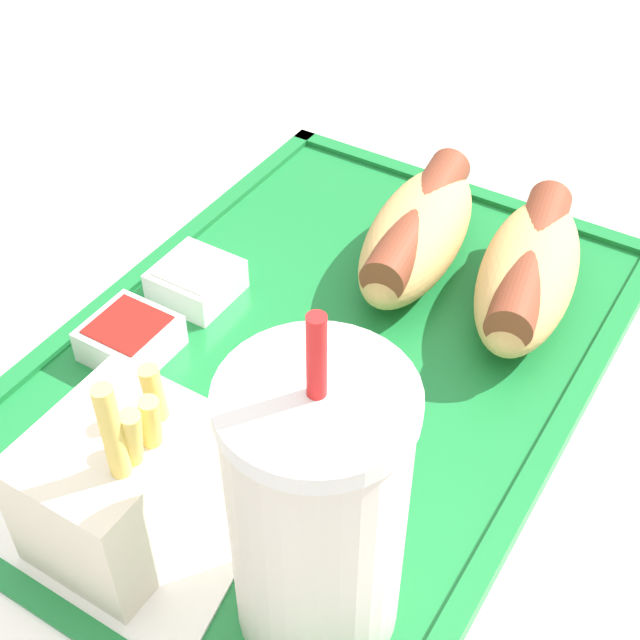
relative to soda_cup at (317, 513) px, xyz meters
The scene contains 8 objects.
food_tray 0.17m from the soda_cup, 148.69° to the right, with size 0.40×0.28×0.01m.
paper_napkin 0.12m from the soda_cup, 79.77° to the right, with size 0.16×0.15×0.00m.
soda_cup is the anchor object (origin of this frame).
hot_dog_far 0.24m from the soda_cup, behind, with size 0.15×0.08×0.05m.
hot_dog_near 0.25m from the soda_cup, 162.71° to the right, with size 0.15×0.08×0.05m.
fries_carton 0.10m from the soda_cup, 82.73° to the right, with size 0.08×0.06×0.12m.
sauce_cup_mayo 0.23m from the soda_cup, 128.90° to the right, with size 0.05×0.05×0.02m.
sauce_cup_ketchup 0.20m from the soda_cup, 114.71° to the right, with size 0.05×0.05×0.02m.
Camera 1 is at (0.29, 0.22, 1.11)m, focal length 50.00 mm.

